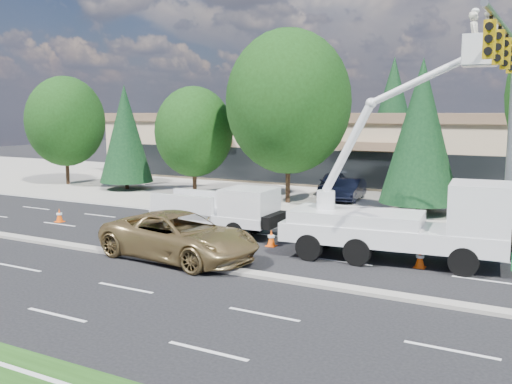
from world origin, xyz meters
The scene contains 21 objects.
ground centered at (0.00, 0.00, 0.00)m, with size 140.00×140.00×0.00m, color black.
concrete_apron centered at (0.00, 20.00, 0.01)m, with size 140.00×22.00×0.01m, color gray.
road_median centered at (0.00, 0.00, 0.06)m, with size 120.00×0.55×0.12m, color gray.
strip_mall centered at (0.00, 29.97, 2.83)m, with size 50.40×15.40×5.50m.
tree_front_a centered at (-22.00, 15.00, 4.87)m, with size 6.00×6.00×8.33m.
tree_front_b centered at (-16.00, 15.00, 4.04)m, with size 3.82×3.82×7.53m.
tree_front_c centered at (-10.00, 15.00, 4.27)m, with size 5.26×5.26×7.30m.
tree_front_d centered at (-3.00, 15.00, 6.20)m, with size 7.63×7.63×10.58m.
tree_front_e centered at (5.00, 15.00, 4.55)m, with size 4.31×4.31×8.49m.
tree_back_a centered at (-18.00, 42.00, 5.62)m, with size 5.31×5.31×10.47m.
tree_back_b centered at (-4.00, 42.00, 6.01)m, with size 5.68×5.68×11.20m.
signal_mast centered at (10.03, 7.04, 6.06)m, with size 2.76×10.16×9.00m.
utility_pickup centered at (-1.57, 5.10, 0.92)m, with size 5.87×2.44×2.23m.
bucket_truck centered at (7.32, 4.29, 1.98)m, with size 8.65×3.36×9.06m.
traffic_cone_a centered at (-10.50, 3.67, 0.34)m, with size 0.40×0.40×0.70m.
traffic_cone_b centered at (-2.40, 4.10, 0.34)m, with size 0.40×0.40×0.70m.
traffic_cone_c centered at (1.45, 4.15, 0.34)m, with size 0.40×0.40×0.70m.
traffic_cone_d centered at (7.67, 3.78, 0.34)m, with size 0.40×0.40×0.70m.
minivan centered at (-0.67, 0.60, 0.89)m, with size 2.97×6.43×1.79m, color olive.
parked_car_west centered at (-2.12, 20.41, 0.72)m, with size 1.70×4.23×1.44m, color black.
parked_car_east centered at (0.00, 17.72, 0.69)m, with size 1.45×4.16×1.37m, color black.
Camera 1 is at (12.12, -16.59, 5.56)m, focal length 40.00 mm.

